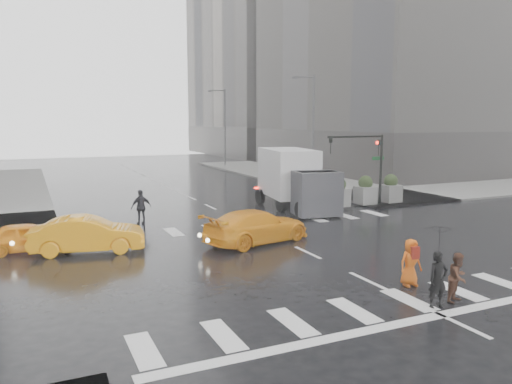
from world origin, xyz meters
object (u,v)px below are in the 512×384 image
taxi_front (28,237)px  pedestrian_brown (458,277)px  traffic_signal_pole (368,156)px  taxi_mid (88,234)px  box_truck (295,178)px  pedestrian_orange (411,262)px

taxi_front → pedestrian_brown: bearing=-132.4°
traffic_signal_pole → pedestrian_brown: 16.80m
taxi_mid → traffic_signal_pole: bearing=-65.2°
taxi_mid → box_truck: bearing=-56.5°
taxi_front → taxi_mid: 2.53m
pedestrian_orange → taxi_front: (-11.40, 9.95, -0.18)m
box_truck → taxi_front: bearing=-155.2°
taxi_front → box_truck: size_ratio=0.52×
pedestrian_brown → taxi_mid: pedestrian_brown is taller
taxi_mid → box_truck: 13.67m
taxi_mid → taxi_front: bearing=74.0°
traffic_signal_pole → pedestrian_orange: 15.45m
traffic_signal_pole → pedestrian_orange: size_ratio=2.88×
traffic_signal_pole → box_truck: bearing=167.5°
taxi_front → box_truck: 15.44m
pedestrian_orange → taxi_front: size_ratio=0.44×
pedestrian_brown → box_truck: box_truck is taller
traffic_signal_pole → taxi_front: bearing=-171.2°
pedestrian_brown → taxi_mid: (-9.44, 10.52, -0.00)m
traffic_signal_pole → pedestrian_orange: traffic_signal_pole is taller
traffic_signal_pole → pedestrian_brown: bearing=-117.8°
pedestrian_orange → box_truck: (3.44, 13.99, 1.14)m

